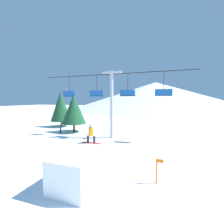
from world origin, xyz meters
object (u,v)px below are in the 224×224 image
Objects in this scene: snowboarder at (91,133)px; distant_skier at (60,129)px; pine_tree_near at (74,109)px; snow_ramp at (85,164)px; trail_marker at (157,170)px.

snowboarder reaches higher than distant_skier.
distant_skier is at bearing 136.45° from snowboarder.
pine_tree_near is at bearing 127.62° from snowboarder.
snow_ramp is 3.58× the size of distant_skier.
trail_marker is at bearing 11.99° from snow_ramp.
snowboarder reaches higher than snow_ramp.
snowboarder is at bearing 174.85° from trail_marker.
pine_tree_near is at bearing 47.04° from distant_skier.
snowboarder is 0.93× the size of trail_marker.
pine_tree_near is at bearing 139.06° from trail_marker.
pine_tree_near is at bearing 125.01° from snow_ramp.
trail_marker is (4.28, -0.39, -1.72)m from snowboarder.
distant_skier is (-9.06, 8.62, -1.83)m from snowboarder.
pine_tree_near reaches higher than distant_skier.
snow_ramp is 4.20m from trail_marker.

